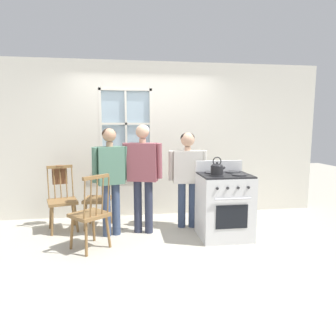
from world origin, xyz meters
The scene contains 12 objects.
ground_plane centered at (0.00, 0.00, 0.00)m, with size 16.00×16.00×0.00m, color #B2AD9E.
wall_back centered at (0.01, 1.40, 1.34)m, with size 6.40×0.16×2.70m.
chair_by_window centered at (-1.30, 0.74, 0.45)m, with size 0.52×0.51×0.99m.
chair_near_wall centered at (-0.75, 0.79, 0.45)m, with size 0.45×0.47×0.99m.
chair_center_cluster centered at (-0.79, -0.05, 0.45)m, with size 0.58×0.58×0.99m.
person_elderly_left centered at (-0.55, 0.41, 0.94)m, with size 0.53×0.32×1.57m.
person_teen_center centered at (-0.08, 0.46, 0.98)m, with size 0.59×0.33×1.62m.
person_adult_right centered at (0.62, 0.61, 0.92)m, with size 0.60×0.25×1.50m.
stove centered at (1.06, 0.12, 0.47)m, with size 0.71×0.68×1.08m.
kettle centered at (0.90, -0.02, 1.02)m, with size 0.21×0.17×0.25m.
potted_plant centered at (-0.37, 1.31, 1.11)m, with size 0.14×0.14×0.22m.
handbag centered at (-1.37, 0.97, 0.82)m, with size 0.24×0.23×0.31m.
Camera 1 is at (-0.33, -3.91, 1.60)m, focal length 32.00 mm.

